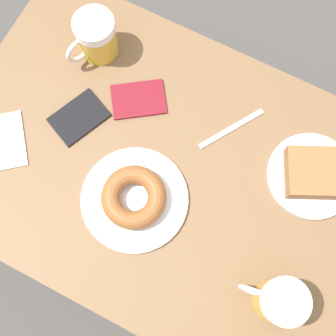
# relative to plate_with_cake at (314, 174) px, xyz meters

# --- Properties ---
(ground_plane) EXTENTS (8.00, 8.00, 0.00)m
(ground_plane) POSITION_rel_plate_with_cake_xyz_m (0.14, -0.30, -0.80)
(ground_plane) COLOR #474442
(table) EXTENTS (0.70, 1.03, 0.78)m
(table) POSITION_rel_plate_with_cake_xyz_m (0.14, -0.30, -0.10)
(table) COLOR brown
(table) RESTS_ON ground_plane
(plate_with_cake) EXTENTS (0.20, 0.20, 0.05)m
(plate_with_cake) POSITION_rel_plate_with_cake_xyz_m (0.00, 0.00, 0.00)
(plate_with_cake) COLOR silver
(plate_with_cake) RESTS_ON table
(plate_with_donut) EXTENTS (0.24, 0.24, 0.05)m
(plate_with_donut) POSITION_rel_plate_with_cake_xyz_m (0.23, -0.33, -0.00)
(plate_with_donut) COLOR silver
(plate_with_donut) RESTS_ON table
(beer_mug_left) EXTENTS (0.13, 0.10, 0.12)m
(beer_mug_left) POSITION_rel_plate_with_cake_xyz_m (-0.06, -0.59, 0.04)
(beer_mug_left) COLOR gold
(beer_mug_left) RESTS_ON table
(beer_mug_center) EXTENTS (0.10, 0.14, 0.12)m
(beer_mug_center) POSITION_rel_plate_with_cake_xyz_m (0.29, 0.03, 0.04)
(beer_mug_center) COLOR gold
(beer_mug_center) RESTS_ON table
(napkin_folded) EXTENTS (0.16, 0.15, 0.00)m
(napkin_folded) POSITION_rel_plate_with_cake_xyz_m (0.25, -0.66, -0.02)
(napkin_folded) COLOR white
(napkin_folded) RESTS_ON table
(fork) EXTENTS (0.15, 0.10, 0.00)m
(fork) POSITION_rel_plate_with_cake_xyz_m (-0.02, -0.21, -0.02)
(fork) COLOR silver
(fork) RESTS_ON table
(passport_near_edge) EXTENTS (0.15, 0.13, 0.01)m
(passport_near_edge) POSITION_rel_plate_with_cake_xyz_m (0.12, -0.54, -0.02)
(passport_near_edge) COLOR black
(passport_near_edge) RESTS_ON table
(passport_far_edge) EXTENTS (0.14, 0.15, 0.01)m
(passport_far_edge) POSITION_rel_plate_with_cake_xyz_m (0.01, -0.44, -0.02)
(passport_far_edge) COLOR maroon
(passport_far_edge) RESTS_ON table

